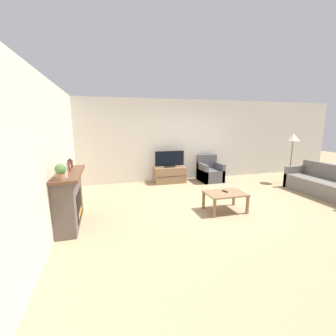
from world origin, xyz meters
TOP-DOWN VIEW (x-y plane):
  - ground_plane at (0.00, 0.00)m, footprint 24.00×24.00m
  - wall_back at (0.00, 2.41)m, footprint 12.00×0.06m
  - wall_left at (-3.58, 0.00)m, footprint 0.06×12.00m
  - fireplace at (-3.37, -0.39)m, footprint 0.48×1.44m
  - mantel_vase_left at (-3.35, -0.83)m, footprint 0.14×0.14m
  - mantel_vase_centre_left at (-3.35, -0.50)m, footprint 0.09×0.09m
  - mantel_vase_right at (-3.35, 0.04)m, footprint 0.10×0.10m
  - mantel_clock at (-3.35, -0.25)m, footprint 0.08×0.11m
  - potted_plant at (-3.35, -1.01)m, footprint 0.17×0.17m
  - tv_stand at (-0.65, 2.08)m, footprint 1.01×0.52m
  - tv at (-0.65, 2.08)m, footprint 0.96×0.18m
  - armchair at (0.72, 1.92)m, footprint 0.70×0.76m
  - coffee_table at (-0.14, -0.61)m, footprint 0.87×0.62m
  - remote at (-0.12, -0.55)m, footprint 0.08×0.16m
  - couch at (3.06, -0.37)m, footprint 0.84×2.05m
  - floor_lamp at (3.12, 0.98)m, footprint 0.38×0.38m

SIDE VIEW (x-z plane):
  - ground_plane at x=0.00m, z-range 0.00..0.00m
  - tv_stand at x=-0.65m, z-range 0.00..0.52m
  - couch at x=3.06m, z-range -0.13..0.69m
  - armchair at x=0.72m, z-range -0.15..0.72m
  - coffee_table at x=-0.14m, z-range 0.16..0.58m
  - remote at x=-0.12m, z-range 0.43..0.45m
  - fireplace at x=-3.37m, z-range 0.01..1.05m
  - tv at x=-0.65m, z-range 0.50..1.03m
  - mantel_clock at x=-3.35m, z-range 1.04..1.19m
  - mantel_vase_centre_left at x=-3.35m, z-range 1.03..1.21m
  - mantel_vase_right at x=-3.35m, z-range 1.03..1.23m
  - mantel_vase_left at x=-3.35m, z-range 1.02..1.29m
  - potted_plant at x=-3.35m, z-range 1.05..1.32m
  - wall_back at x=0.00m, z-range 0.00..2.70m
  - wall_left at x=-3.58m, z-range 0.00..2.70m
  - floor_lamp at x=3.12m, z-range 0.61..2.21m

